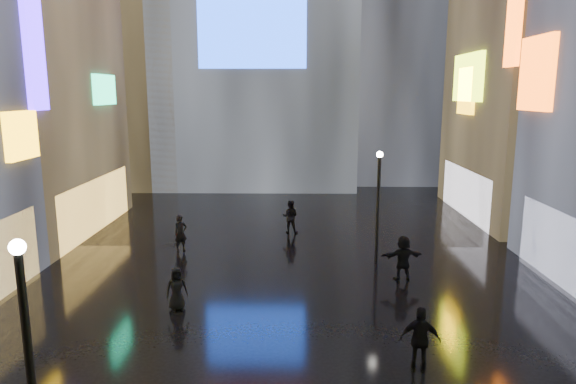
{
  "coord_description": "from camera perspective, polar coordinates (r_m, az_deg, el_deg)",
  "views": [
    {
      "loc": [
        0.21,
        -2.23,
        7.78
      ],
      "look_at": [
        0.0,
        12.0,
        5.0
      ],
      "focal_mm": 32.0,
      "sensor_mm": 36.0,
      "label": 1
    }
  ],
  "objects": [
    {
      "name": "lamp_near",
      "position": [
        11.16,
        -26.86,
        -15.88
      ],
      "size": [
        0.3,
        0.3,
        5.2
      ],
      "color": "black",
      "rests_on": "ground"
    },
    {
      "name": "pedestrian_5",
      "position": [
        22.16,
        12.66,
        -7.16
      ],
      "size": [
        1.84,
        0.84,
        1.91
      ],
      "primitive_type": "imported",
      "rotation": [
        0.0,
        0.0,
        3.3
      ],
      "color": "black",
      "rests_on": "ground"
    },
    {
      "name": "umbrella_2",
      "position": [
        18.84,
        -12.43,
        -6.84
      ],
      "size": [
        1.19,
        1.21,
        0.97
      ],
      "primitive_type": "imported",
      "rotation": [
        0.0,
        0.0,
        3.28
      ],
      "color": "black",
      "rests_on": "pedestrian_4"
    },
    {
      "name": "lamp_far",
      "position": [
        23.55,
        9.99,
        -0.97
      ],
      "size": [
        0.3,
        0.3,
        5.2
      ],
      "color": "black",
      "rests_on": "ground"
    },
    {
      "name": "pedestrian_7",
      "position": [
        28.73,
        0.25,
        -2.76
      ],
      "size": [
        1.0,
        0.83,
        1.85
      ],
      "primitive_type": "imported",
      "rotation": [
        0.0,
        0.0,
        2.98
      ],
      "color": "black",
      "rests_on": "ground"
    },
    {
      "name": "pedestrian_3",
      "position": [
        15.44,
        14.51,
        -15.58
      ],
      "size": [
        1.18,
        0.69,
        1.9
      ],
      "primitive_type": "imported",
      "rotation": [
        0.0,
        0.0,
        2.92
      ],
      "color": "black",
      "rests_on": "ground"
    },
    {
      "name": "ground",
      "position": [
        23.55,
        0.28,
        -8.24
      ],
      "size": [
        140.0,
        140.0,
        0.0
      ],
      "primitive_type": "plane",
      "color": "black",
      "rests_on": "ground"
    },
    {
      "name": "pedestrian_4",
      "position": [
        19.27,
        -12.27,
        -10.46
      ],
      "size": [
        0.92,
        0.79,
        1.59
      ],
      "primitive_type": "imported",
      "rotation": [
        0.0,
        0.0,
        0.43
      ],
      "color": "black",
      "rests_on": "ground"
    },
    {
      "name": "tower_flank_left",
      "position": [
        46.74,
        -17.66,
        16.96
      ],
      "size": [
        10.0,
        10.0,
        26.0
      ],
      "primitive_type": "cube",
      "color": "black",
      "rests_on": "ground"
    },
    {
      "name": "pedestrian_6",
      "position": [
        25.98,
        -11.84,
        -4.52
      ],
      "size": [
        0.79,
        0.76,
        1.82
      ],
      "primitive_type": "imported",
      "rotation": [
        0.0,
        0.0,
        0.68
      ],
      "color": "black",
      "rests_on": "ground"
    }
  ]
}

